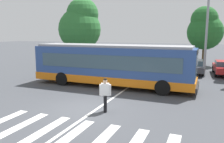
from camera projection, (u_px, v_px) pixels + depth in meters
The scene contains 12 objects.
ground_plane at pixel (88, 109), 12.16m from camera, with size 160.00×160.00×0.00m, color #424449.
city_transit_bus at pixel (112, 65), 17.07m from camera, with size 12.01×2.74×3.06m.
pedestrian_crossing_street at pixel (105, 93), 11.52m from camera, with size 0.55×0.39×1.72m.
parked_car_black at pixel (113, 62), 25.19m from camera, with size 1.88×4.50×1.35m.
parked_car_champagne at pixel (138, 63), 24.40m from camera, with size 1.92×4.53×1.35m.
parked_car_white at pixel (164, 65), 23.44m from camera, with size 1.94×4.53×1.35m.
parked_car_charcoal at pixel (194, 66), 22.47m from camera, with size 1.93×4.53×1.35m.
twin_arm_street_lamp at pixel (208, 7), 19.92m from camera, with size 4.76×0.32×10.03m.
background_tree_left at pixel (81, 25), 28.61m from camera, with size 5.20×5.20×8.12m.
background_tree_right at pixel (205, 29), 27.77m from camera, with size 4.18×4.18×7.03m.
crosswalk_painted_stripes at pixel (70, 136), 8.92m from camera, with size 7.92×3.26×0.01m.
lane_center_line at pixel (111, 99), 13.81m from camera, with size 0.16×24.00×0.01m, color silver.
Camera 1 is at (5.56, -10.35, 3.89)m, focal length 37.40 mm.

